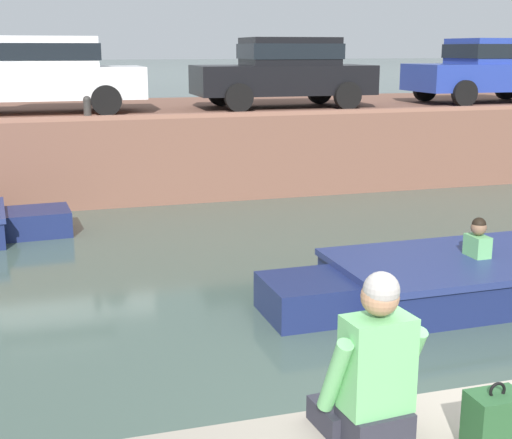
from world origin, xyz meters
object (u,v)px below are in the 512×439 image
motorboat_passing (510,272)px  backpack_on_ledge (493,424)px  mooring_bollard_mid (87,107)px  bottle_drink (387,424)px  car_left_inner_white (37,71)px  car_centre_black (285,69)px  person_seated_left (372,376)px  car_right_inner_blue (490,68)px

motorboat_passing → backpack_on_ledge: bearing=-127.4°
mooring_bollard_mid → bottle_drink: bearing=-85.5°
car_left_inner_white → car_centre_black: size_ratio=1.11×
bottle_drink → backpack_on_ledge: backpack_on_ledge is taller
car_centre_black → person_seated_left: 12.86m
car_left_inner_white → backpack_on_ledge: bearing=-80.2°
motorboat_passing → car_centre_black: size_ratio=1.52×
person_seated_left → backpack_on_ledge: bearing=-29.1°
car_right_inner_blue → backpack_on_ledge: 15.23m
car_left_inner_white → backpack_on_ledge: car_left_inner_white is taller
car_centre_black → mooring_bollard_mid: bearing=-159.5°
mooring_bollard_mid → person_seated_left: 10.63m
mooring_bollard_mid → backpack_on_ledge: bearing=-83.2°
car_right_inner_blue → motorboat_passing: bearing=-122.1°
car_centre_black → mooring_bollard_mid: 4.80m
car_left_inner_white → car_right_inner_blue: bearing=0.0°
mooring_bollard_mid → bottle_drink: 10.69m
backpack_on_ledge → motorboat_passing: bearing=52.6°
car_centre_black → mooring_bollard_mid: size_ratio=8.96×
car_centre_black → car_right_inner_blue: same height
person_seated_left → bottle_drink: (0.08, -0.03, -0.28)m
motorboat_passing → bottle_drink: size_ratio=29.80×
backpack_on_ledge → car_left_inner_white: bearing=99.8°
car_right_inner_blue → backpack_on_ledge: bearing=-124.0°
car_left_inner_white → mooring_bollard_mid: bearing=-62.8°
motorboat_passing → car_left_inner_white: (-5.50, 8.19, 2.26)m
bottle_drink → backpack_on_ledge: bearing=-30.2°
motorboat_passing → car_left_inner_white: size_ratio=1.38×
car_right_inner_blue → backpack_on_ledge: (-8.48, -12.56, -1.44)m
car_left_inner_white → person_seated_left: bearing=-82.5°
person_seated_left → backpack_on_ledge: 0.66m
car_right_inner_blue → bottle_drink: size_ratio=19.03×
car_right_inner_blue → backpack_on_ledge: size_ratio=9.51×
car_right_inner_blue → person_seated_left: 15.28m
car_centre_black → bottle_drink: car_centre_black is taller
mooring_bollard_mid → bottle_drink: mooring_bollard_mid is taller
car_centre_black → mooring_bollard_mid: car_centre_black is taller
car_left_inner_white → car_right_inner_blue: (10.65, 0.00, -0.00)m
bottle_drink → person_seated_left: bearing=157.3°
car_left_inner_white → mooring_bollard_mid: size_ratio=9.93×
car_left_inner_white → bottle_drink: (1.70, -12.29, -1.52)m
mooring_bollard_mid → car_centre_black: bearing=20.5°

